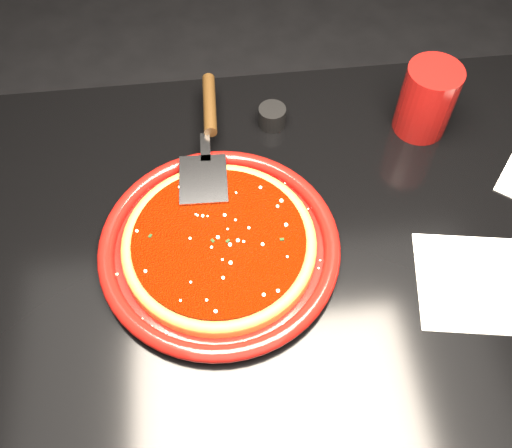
{
  "coord_description": "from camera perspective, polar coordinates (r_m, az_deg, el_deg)",
  "views": [
    {
      "loc": [
        -0.12,
        -0.44,
        1.52
      ],
      "look_at": [
        -0.07,
        0.04,
        0.77
      ],
      "focal_mm": 40.0,
      "sensor_mm": 36.0,
      "label": 1
    }
  ],
  "objects": [
    {
      "name": "floor",
      "position": [
        1.59,
        2.74,
        -16.58
      ],
      "size": [
        4.0,
        4.0,
        0.01
      ],
      "primitive_type": "cube",
      "color": "black",
      "rests_on": "ground"
    },
    {
      "name": "table",
      "position": [
        1.23,
        3.46,
        -11.53
      ],
      "size": [
        1.2,
        0.8,
        0.75
      ],
      "primitive_type": "cube",
      "color": "black",
      "rests_on": "floor"
    },
    {
      "name": "plate",
      "position": [
        0.88,
        -3.67,
        -2.22
      ],
      "size": [
        0.38,
        0.38,
        0.03
      ],
      "primitive_type": "cylinder",
      "rotation": [
        0.0,
        0.0,
        -0.01
      ],
      "color": "maroon",
      "rests_on": "table"
    },
    {
      "name": "pizza_crust",
      "position": [
        0.87,
        -3.69,
        -2.08
      ],
      "size": [
        0.3,
        0.3,
        0.01
      ],
      "primitive_type": "cylinder",
      "rotation": [
        0.0,
        0.0,
        -0.01
      ],
      "color": "brown",
      "rests_on": "plate"
    },
    {
      "name": "pizza_crust_rim",
      "position": [
        0.87,
        -3.71,
        -1.82
      ],
      "size": [
        0.3,
        0.3,
        0.02
      ],
      "primitive_type": "torus",
      "rotation": [
        0.0,
        0.0,
        -0.01
      ],
      "color": "brown",
      "rests_on": "plate"
    },
    {
      "name": "pizza_sauce",
      "position": [
        0.86,
        -3.73,
        -1.64
      ],
      "size": [
        0.27,
        0.27,
        0.01
      ],
      "primitive_type": "cylinder",
      "rotation": [
        0.0,
        0.0,
        -0.01
      ],
      "color": "#630D00",
      "rests_on": "plate"
    },
    {
      "name": "parmesan_dusting",
      "position": [
        0.86,
        -3.76,
        -1.38
      ],
      "size": [
        0.26,
        0.26,
        0.01
      ],
      "primitive_type": null,
      "color": "#FFF7CB",
      "rests_on": "plate"
    },
    {
      "name": "basil_flecks",
      "position": [
        0.86,
        -3.76,
        -1.42
      ],
      "size": [
        0.23,
        0.23,
        0.0
      ],
      "primitive_type": null,
      "color": "black",
      "rests_on": "plate"
    },
    {
      "name": "pizza_server",
      "position": [
        0.97,
        -4.84,
        8.64
      ],
      "size": [
        0.1,
        0.33,
        0.02
      ],
      "primitive_type": null,
      "rotation": [
        0.0,
        0.0,
        -0.04
      ],
      "color": "#B9BCC1",
      "rests_on": "plate"
    },
    {
      "name": "cup",
      "position": [
        1.04,
        16.72,
        11.8
      ],
      "size": [
        0.1,
        0.1,
        0.13
      ],
      "primitive_type": "cylinder",
      "rotation": [
        0.0,
        0.0,
        0.02
      ],
      "color": "maroon",
      "rests_on": "table"
    },
    {
      "name": "napkin_a",
      "position": [
        0.92,
        20.73,
        -5.52
      ],
      "size": [
        0.19,
        0.19,
        0.0
      ],
      "primitive_type": "cube",
      "rotation": [
        0.0,
        0.0,
        -0.18
      ],
      "color": "white",
      "rests_on": "table"
    },
    {
      "name": "ramekin",
      "position": [
        1.04,
        1.62,
        10.7
      ],
      "size": [
        0.06,
        0.06,
        0.04
      ],
      "primitive_type": "cylinder",
      "rotation": [
        0.0,
        0.0,
        -0.22
      ],
      "color": "black",
      "rests_on": "table"
    }
  ]
}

